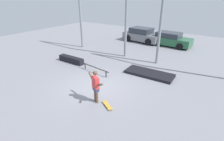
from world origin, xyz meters
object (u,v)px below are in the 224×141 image
manual_pad (149,74)px  parked_car_green (169,39)px  grind_box (71,60)px  parked_car_grey (142,35)px  skateboarder (96,85)px  grind_rail (95,68)px  skateboard (107,105)px

manual_pad → parked_car_green: parked_car_green is taller
grind_box → parked_car_grey: bearing=79.5°
skateboarder → grind_box: skateboarder is taller
grind_box → grind_rail: 2.82m
parked_car_grey → grind_box: bearing=-95.0°
grind_box → manual_pad: bearing=13.0°
parked_car_grey → manual_pad: bearing=-55.2°
grind_rail → manual_pad: bearing=30.0°
grind_box → grind_rail: size_ratio=0.91×
grind_rail → parked_car_green: parked_car_green is taller
parked_car_green → skateboard: bearing=-82.0°
manual_pad → parked_car_green: bearing=99.2°
grind_rail → skateboard: bearing=-41.5°
grind_box → parked_car_green: (4.69, 9.11, 0.43)m
skateboard → parked_car_grey: bearing=138.4°
grind_box → parked_car_green: bearing=62.8°
skateboard → grind_rail: (-2.97, 2.63, 0.27)m
manual_pad → parked_car_grey: size_ratio=0.74×
skateboard → grind_rail: bearing=168.1°
grind_rail → parked_car_grey: size_ratio=0.58×
skateboard → grind_rail: grind_rail is taller
grind_box → manual_pad: 6.10m
parked_car_green → manual_pad: bearing=-77.8°
skateboard → grind_rail: size_ratio=0.33×
skateboarder → skateboard: skateboarder is taller
skateboard → parked_car_grey: (-4.09, 12.06, 0.66)m
skateboarder → parked_car_grey: (-3.40, 12.05, -0.21)m
skateboard → skateboarder: bearing=-150.9°
grind_box → manual_pad: grind_box is taller
skateboarder → skateboard: size_ratio=2.09×
skateboard → parked_car_grey: size_ratio=0.19×
parked_car_green → skateboarder: bearing=-85.3°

